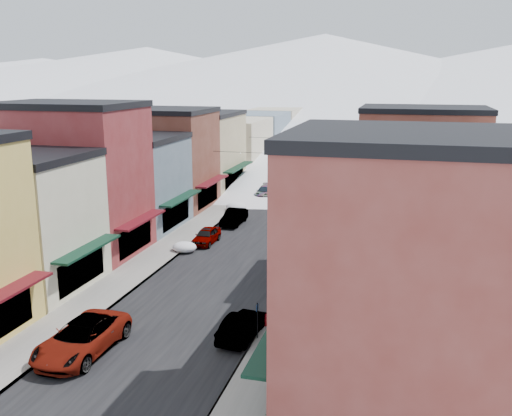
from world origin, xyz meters
The scene contains 39 objects.
ground centered at (0.00, 0.00, 0.00)m, with size 600.00×600.00×0.00m, color gray.
road centered at (0.00, 60.00, 0.01)m, with size 10.00×160.00×0.01m, color black.
sidewalk_left centered at (-6.60, 60.00, 0.07)m, with size 3.20×160.00×0.15m, color gray.
sidewalk_right centered at (6.60, 60.00, 0.07)m, with size 3.20×160.00×0.15m, color gray.
curb_left centered at (-5.05, 60.00, 0.07)m, with size 0.10×160.00×0.15m, color slate.
curb_right centered at (5.05, 60.00, 0.07)m, with size 0.10×160.00×0.15m, color slate.
bldg_l_cream centered at (-13.19, 12.50, 4.76)m, with size 11.30×8.20×9.50m.
bldg_l_brick_near centered at (-13.69, 20.50, 6.26)m, with size 12.30×8.20×12.50m.
bldg_l_grayblue centered at (-13.19, 29.00, 4.51)m, with size 11.30×9.20×9.00m.
bldg_l_brick_far centered at (-14.19, 38.00, 5.51)m, with size 13.30×9.20×11.00m.
bldg_l_tan centered at (-13.19, 48.00, 5.01)m, with size 11.30×11.20×10.00m.
bldg_r_brick_near centered at (13.69, 3.00, 6.26)m, with size 12.30×9.20×12.50m.
bldg_r_green centered at (13.19, 12.00, 4.76)m, with size 11.30×9.20×9.50m.
bldg_r_blue centered at (13.19, 21.00, 5.26)m, with size 11.30×9.20×10.50m.
bldg_r_cream centered at (13.69, 30.00, 4.51)m, with size 12.30×9.20×9.00m.
bldg_r_brick_far centered at (14.19, 39.00, 5.76)m, with size 13.30×9.20×11.50m.
bldg_r_tan centered at (13.19, 49.00, 4.76)m, with size 11.30×11.20×9.50m.
distant_blocks centered at (0.00, 83.00, 4.00)m, with size 34.00×55.00×8.00m.
mountain_ridge centered at (-19.47, 277.18, 14.36)m, with size 670.00×340.00×34.00m.
overhead_cables centered at (0.00, 47.50, 6.20)m, with size 16.40×15.04×0.04m.
car_white_suv centered at (-3.50, 4.71, 0.88)m, with size 2.93×6.36×1.77m, color white.
car_silver_sedan centered at (-3.95, 25.62, 0.70)m, with size 1.66×4.13×1.41m, color gray.
car_dark_hatch centered at (-3.50, 32.50, 0.76)m, with size 1.61×4.63×1.52m, color black.
car_silver_wagon centered at (-3.50, 45.46, 0.72)m, with size 2.03×4.99×1.45m, color #ABADB4.
car_green_sedan centered at (4.30, 8.71, 0.72)m, with size 1.53×4.40×1.45m, color black.
car_gray_suv centered at (3.76, 25.07, 0.81)m, with size 1.92×4.76×1.62m, color gray.
car_black_sedan centered at (4.02, 41.39, 0.71)m, with size 1.99×4.90×1.42m, color black.
car_lane_silver centered at (-1.71, 58.37, 0.76)m, with size 1.80×4.48×1.52m, color #A8AAB0.
car_lane_white centered at (0.99, 64.60, 0.82)m, with size 2.72×5.90×1.64m, color silver.
fire_hydrant centered at (5.20, 10.31, 0.49)m, with size 0.43×0.32×0.73m.
parking_sign centered at (5.20, 8.57, 1.39)m, with size 0.06×0.29×2.13m.
trash_can centered at (5.20, 18.84, 0.70)m, with size 0.64×0.64×1.08m.
streetlamp_near centered at (6.06, 17.61, 3.14)m, with size 0.39×0.39×4.74m.
streetlamp_far centered at (5.20, 49.39, 2.88)m, with size 0.36×0.36×4.33m.
planter_near centered at (7.80, 1.00, 0.45)m, with size 0.53×0.46×0.59m, color #295D2C.
planter_far centered at (7.02, 9.21, 0.45)m, with size 0.33×0.33×0.59m, color #285225.
snow_pile_near centered at (-4.28, 3.76, 0.47)m, with size 2.30×2.62×0.97m.
snow_pile_mid centered at (-4.87, 22.86, 0.42)m, with size 2.07×2.47×0.88m.
snow_pile_far centered at (-4.88, 37.96, 0.47)m, with size 2.30×2.62×0.98m.
Camera 1 is at (12.71, -19.99, 14.65)m, focal length 40.00 mm.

